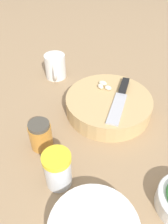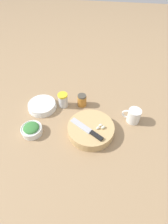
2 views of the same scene
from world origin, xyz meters
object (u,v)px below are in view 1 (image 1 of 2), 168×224
Objects in this scene: cutting_board at (108,104)px; coffee_mug at (55,67)px; chef_knife at (121,97)px; honey_jar at (41,135)px; garlic_cloves at (104,85)px; spice_jar at (58,170)px.

cutting_board is 0.27m from coffee_mug.
cutting_board is 1.33× the size of chef_knife.
cutting_board is at bearing -68.26° from honey_jar.
honey_jar reaches higher than chef_knife.
spice_jar reaches higher than garlic_cloves.
garlic_cloves is at bearing -0.61° from cutting_board.
honey_jar is (-0.32, 0.09, -0.01)m from coffee_mug.
spice_jar reaches higher than chef_knife.
coffee_mug reaches higher than cutting_board.
garlic_cloves is 0.49× the size of coffee_mug.
honey_jar is at bearing 164.38° from coffee_mug.
garlic_cloves is 0.26m from honey_jar.
coffee_mug is at bearing -8.34° from spice_jar.
coffee_mug is (0.18, 0.13, -0.02)m from garlic_cloves.
coffee_mug reaches higher than honey_jar.
cutting_board is at bearing 15.03° from chef_knife.
chef_knife is at bearing -48.95° from spice_jar.
garlic_cloves is (0.05, -0.00, 0.03)m from cutting_board.
spice_jar is (-0.26, 0.19, -0.01)m from garlic_cloves.
cutting_board is 0.23m from honey_jar.
spice_jar reaches higher than honey_jar.
coffee_mug reaches higher than garlic_cloves.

